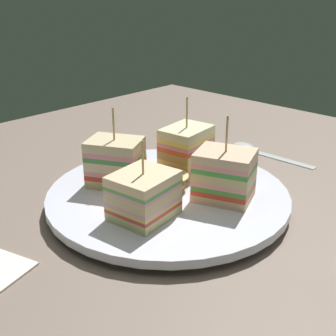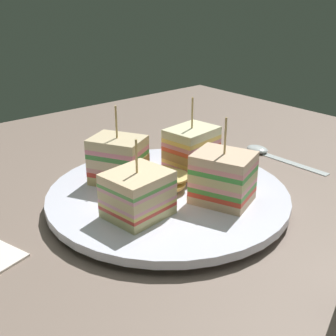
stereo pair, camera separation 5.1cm
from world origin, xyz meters
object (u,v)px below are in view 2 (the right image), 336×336
object	(u,v)px
plate	(168,196)
chip_pile	(168,181)
sandwich_wedge_3	(223,178)
sandwich_wedge_1	(118,160)
sandwich_wedge_0	(191,150)
sandwich_wedge_2	(138,194)
spoon	(266,153)

from	to	relation	value
plate	chip_pile	world-z (taller)	chip_pile
plate	chip_pile	xyz separation A→B (cm)	(-0.16, -0.28, 1.90)
plate	sandwich_wedge_3	world-z (taller)	sandwich_wedge_3
plate	sandwich_wedge_1	size ratio (longest dim) A/B	2.96
plate	chip_pile	size ratio (longest dim) A/B	4.35
plate	sandwich_wedge_1	xyz separation A→B (cm)	(3.01, -5.99, 3.62)
plate	sandwich_wedge_0	size ratio (longest dim) A/B	2.90
sandwich_wedge_2	sandwich_wedge_3	distance (cm)	9.96
sandwich_wedge_0	sandwich_wedge_2	world-z (taller)	sandwich_wedge_0
sandwich_wedge_3	chip_pile	bearing A→B (deg)	4.02
plate	sandwich_wedge_3	size ratio (longest dim) A/B	2.92
sandwich_wedge_2	chip_pile	bearing A→B (deg)	15.60
sandwich_wedge_3	spoon	distance (cm)	21.69
sandwich_wedge_1	sandwich_wedge_2	size ratio (longest dim) A/B	1.14
sandwich_wedge_2	spoon	distance (cm)	29.44
sandwich_wedge_1	sandwich_wedge_3	bearing A→B (deg)	-1.55
sandwich_wedge_1	spoon	size ratio (longest dim) A/B	0.69
plate	sandwich_wedge_2	size ratio (longest dim) A/B	3.37
sandwich_wedge_0	sandwich_wedge_3	world-z (taller)	same
plate	spoon	world-z (taller)	plate
chip_pile	spoon	xyz separation A→B (cm)	(-22.33, -2.39, -2.58)
sandwich_wedge_0	chip_pile	size ratio (longest dim) A/B	1.50
sandwich_wedge_3	chip_pile	distance (cm)	7.09
sandwich_wedge_2	chip_pile	world-z (taller)	sandwich_wedge_2
sandwich_wedge_1	sandwich_wedge_3	distance (cm)	13.41
sandwich_wedge_0	sandwich_wedge_1	size ratio (longest dim) A/B	1.02
plate	sandwich_wedge_3	bearing A→B (deg)	117.16
sandwich_wedge_3	spoon	bearing A→B (deg)	-86.93
sandwich_wedge_2	chip_pile	xyz separation A→B (cm)	(-6.40, -2.71, -1.29)
sandwich_wedge_2	spoon	size ratio (longest dim) A/B	0.61
sandwich_wedge_0	chip_pile	xyz separation A→B (cm)	(6.02, 2.33, -1.80)
plate	spoon	distance (cm)	22.66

